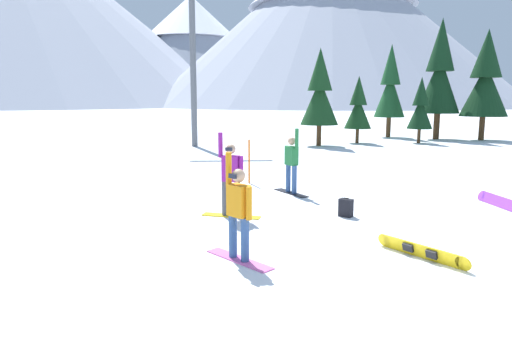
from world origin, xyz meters
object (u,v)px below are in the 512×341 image
object	(u,v)px
pine_tree_tall	(358,107)
pine_tree_short	(420,107)
pine_tree_leaning	(320,93)
pine_tree_twin	(390,87)
snowboarder_background	(291,163)
trail_marker_pole	(249,162)
snowboarder_midground	(231,177)
loose_snowboard_far_spare	(500,202)
backpack_black	(346,208)
pine_tree_young	(485,80)
loose_snowboard_near_left	(421,251)
pine_tree_broad	(440,74)
ski_lift_tower	(193,44)
snowboarder_foreground	(239,211)

from	to	relation	value
pine_tree_tall	pine_tree_short	distance (m)	3.99
pine_tree_leaning	pine_tree_twin	size ratio (longest dim) A/B	0.86
snowboarder_background	trail_marker_pole	size ratio (longest dim) A/B	1.33
snowboarder_midground	loose_snowboard_far_spare	xyz separation A→B (m)	(7.17, 0.62, -0.84)
backpack_black	pine_tree_young	distance (m)	24.83
snowboarder_midground	snowboarder_background	size ratio (longest dim) A/B	1.03
loose_snowboard_near_left	pine_tree_broad	size ratio (longest dim) A/B	0.19
loose_snowboard_far_spare	snowboarder_midground	bearing A→B (deg)	-175.08
pine_tree_short	ski_lift_tower	bearing A→B (deg)	-175.13
loose_snowboard_far_spare	backpack_black	size ratio (longest dim) A/B	3.94
pine_tree_leaning	ski_lift_tower	xyz separation A→B (m)	(-7.55, 0.14, 2.80)
pine_tree_broad	trail_marker_pole	bearing A→B (deg)	-130.62
pine_tree_short	loose_snowboard_far_spare	bearing A→B (deg)	-106.03
pine_tree_tall	pine_tree_short	size ratio (longest dim) A/B	1.01
loose_snowboard_near_left	pine_tree_tall	xyz separation A→B (m)	(4.71, 21.22, 2.20)
trail_marker_pole	pine_tree_young	world-z (taller)	pine_tree_young
snowboarder_midground	pine_tree_young	distance (m)	26.35
loose_snowboard_near_left	pine_tree_twin	size ratio (longest dim) A/B	0.23
loose_snowboard_far_spare	loose_snowboard_near_left	world-z (taller)	loose_snowboard_far_spare
trail_marker_pole	pine_tree_twin	xyz separation A→B (m)	(11.10, 18.08, 2.95)
snowboarder_foreground	trail_marker_pole	xyz separation A→B (m)	(0.46, 7.44, -0.15)
pine_tree_twin	pine_tree_young	world-z (taller)	pine_tree_young
pine_tree_twin	pine_tree_young	bearing A→B (deg)	-26.79
ski_lift_tower	pine_tree_twin	bearing A→B (deg)	22.71
trail_marker_pole	pine_tree_young	bearing A→B (deg)	42.46
loose_snowboard_near_left	trail_marker_pole	world-z (taller)	trail_marker_pole
loose_snowboard_far_spare	pine_tree_twin	bearing A→B (deg)	78.28
backpack_black	pine_tree_tall	xyz separation A→B (m)	(5.33, 18.23, 2.13)
pine_tree_tall	ski_lift_tower	world-z (taller)	ski_lift_tower
snowboarder_midground	pine_tree_leaning	size ratio (longest dim) A/B	0.35
snowboarder_background	pine_tree_broad	world-z (taller)	pine_tree_broad
pine_tree_leaning	pine_tree_tall	xyz separation A→B (m)	(2.82, 1.59, -0.85)
snowboarder_foreground	pine_tree_young	xyz separation A→B (m)	(17.15, 22.70, 3.19)
loose_snowboard_far_spare	pine_tree_short	xyz separation A→B (m)	(4.95, 17.24, 2.17)
snowboarder_foreground	backpack_black	xyz separation A→B (m)	(2.67, 2.91, -0.69)
snowboarder_background	pine_tree_young	distance (m)	23.20
pine_tree_twin	pine_tree_broad	bearing A→B (deg)	-33.66
snowboarder_background	ski_lift_tower	size ratio (longest dim) A/B	0.19
loose_snowboard_near_left	backpack_black	world-z (taller)	backpack_black
loose_snowboard_far_spare	trail_marker_pole	distance (m)	7.59
ski_lift_tower	backpack_black	bearing A→B (deg)	-73.28
pine_tree_tall	pine_tree_twin	bearing A→B (deg)	50.84
snowboarder_midground	pine_tree_broad	distance (m)	25.45
loose_snowboard_near_left	pine_tree_young	bearing A→B (deg)	58.69
backpack_black	pine_tree_broad	xyz separation A→B (m)	(11.70, 20.75, 4.33)
snowboarder_foreground	snowboarder_background	size ratio (longest dim) A/B	0.97
loose_snowboard_near_left	trail_marker_pole	xyz separation A→B (m)	(-2.82, 7.52, 0.61)
loose_snowboard_near_left	pine_tree_twin	world-z (taller)	pine_tree_twin
pine_tree_young	snowboarder_midground	bearing A→B (deg)	-131.35
snowboarder_foreground	pine_tree_leaning	size ratio (longest dim) A/B	0.33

